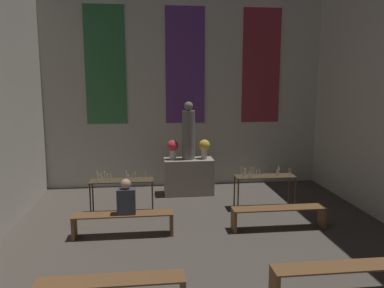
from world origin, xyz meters
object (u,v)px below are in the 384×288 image
Objects in this scene: candle_rack_left at (122,184)px; pew_second_left at (111,288)px; pew_back_right at (279,213)px; person_seated at (126,199)px; pew_second_right at (340,274)px; flower_vase_left at (173,148)px; candle_rack_right at (264,179)px; pew_back_left at (123,220)px; altar at (189,176)px; statue at (189,133)px; flower_vase_right at (204,147)px.

candle_rack_left reaches higher than pew_second_left.
pew_back_right is 3.17m from person_seated.
pew_second_left is 3.21m from pew_second_right.
flower_vase_left is 0.36× the size of candle_rack_right.
person_seated is at bearing 141.17° from pew_second_right.
pew_second_right and pew_back_right have the same top height.
pew_second_right is 2.79× the size of person_seated.
candle_rack_right reaches higher than pew_back_left.
candle_rack_left is 1.40m from pew_back_left.
person_seated is at bearing 88.42° from pew_second_left.
pew_second_left is at bearing -90.00° from pew_back_left.
pew_second_right is 4.08m from pew_back_left.
statue is (0.00, 0.00, 1.21)m from altar.
altar is 0.67× the size of pew_second_left.
flower_vase_left is 0.87m from flower_vase_right.
statue reaches higher than pew_back_right.
pew_second_right is at bearing -77.44° from flower_vase_right.
pew_second_left is at bearing -111.19° from flower_vase_right.
candle_rack_right is 3.51m from person_seated.
pew_second_right is at bearing -38.83° from person_seated.
statue reaches higher than candle_rack_left.
flower_vase_right is 0.27× the size of pew_second_right.
person_seated is at bearing -82.16° from candle_rack_left.
person_seated is (0.19, -1.35, 0.07)m from candle_rack_left.
statue is 0.79× the size of pew_back_left.
flower_vase_right is at bearing -0.00° from statue.
pew_back_left is (-2.04, -2.73, -0.96)m from flower_vase_right.
pew_second_left is (0.12, -3.87, -0.37)m from candle_rack_left.
person_seated is at bearing -157.44° from candle_rack_right.
pew_back_left is at bearing -126.73° from flower_vase_right.
candle_rack_right is 2.07× the size of person_seated.
statue reaches higher than candle_rack_right.
candle_rack_left is 3.43m from candle_rack_right.
candle_rack_left is 2.07× the size of person_seated.
candle_rack_left reaches higher than pew_back_left.
flower_vase_right is at bearing 68.81° from pew_second_left.
altar is 0.85× the size of statue.
flower_vase_right is at bearing 0.00° from altar.
candle_rack_right reaches higher than pew_back_right.
altar is 0.91× the size of candle_rack_right.
pew_second_left and pew_back_right have the same top height.
pew_second_right is (-0.10, -3.87, -0.37)m from candle_rack_right.
statue is 0.59m from flower_vase_right.
statue is at bearing 59.57° from pew_back_left.
person_seated is at bearing -111.96° from flower_vase_left.
pew_second_left is 4.08m from pew_back_right.
altar is at bearing 120.43° from pew_back_right.
flower_vase_left is 0.27× the size of pew_back_right.
altar is 0.92m from flower_vase_left.
flower_vase_left is at bearing 147.11° from candle_rack_right.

